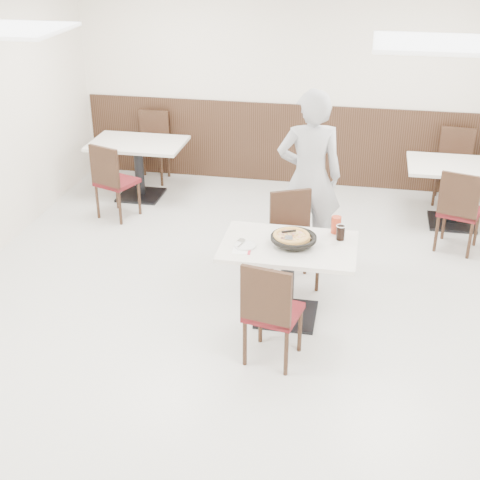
% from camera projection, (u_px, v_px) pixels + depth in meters
% --- Properties ---
extents(floor, '(7.00, 7.00, 0.00)m').
position_uv_depth(floor, '(253.00, 314.00, 6.30)').
color(floor, '#B2B3AE').
rests_on(floor, ground).
extents(ceiling, '(7.00, 7.00, 0.00)m').
position_uv_depth(ceiling, '(256.00, 1.00, 5.06)').
color(ceiling, white).
rests_on(ceiling, floor).
extents(wall_back, '(6.00, 0.04, 2.80)m').
position_uv_depth(wall_back, '(300.00, 82.00, 8.76)').
color(wall_back, silver).
rests_on(wall_back, floor).
extents(wainscot_back, '(5.90, 0.03, 1.10)m').
position_uv_depth(wainscot_back, '(297.00, 144.00, 9.12)').
color(wainscot_back, black).
rests_on(wainscot_back, floor).
extents(main_table, '(1.24, 0.86, 0.75)m').
position_uv_depth(main_table, '(288.00, 281.00, 6.10)').
color(main_table, white).
rests_on(main_table, floor).
extents(chair_near, '(0.50, 0.50, 0.95)m').
position_uv_depth(chair_near, '(273.00, 310.00, 5.47)').
color(chair_near, black).
rests_on(chair_near, floor).
extents(chair_far, '(0.56, 0.56, 0.95)m').
position_uv_depth(chair_far, '(295.00, 242.00, 6.59)').
color(chair_far, black).
rests_on(chair_far, floor).
extents(trivet, '(0.12, 0.12, 0.04)m').
position_uv_depth(trivet, '(296.00, 242.00, 5.93)').
color(trivet, black).
rests_on(trivet, main_table).
extents(pizza_pan, '(0.34, 0.34, 0.01)m').
position_uv_depth(pizza_pan, '(294.00, 241.00, 5.90)').
color(pizza_pan, black).
rests_on(pizza_pan, trivet).
extents(pizza, '(0.35, 0.35, 0.02)m').
position_uv_depth(pizza, '(291.00, 238.00, 5.92)').
color(pizza, gold).
rests_on(pizza, pizza_pan).
extents(pizza_server, '(0.08, 0.09, 0.00)m').
position_uv_depth(pizza_server, '(289.00, 238.00, 5.85)').
color(pizza_server, silver).
rests_on(pizza_server, pizza).
extents(napkin, '(0.15, 0.15, 0.00)m').
position_uv_depth(napkin, '(241.00, 250.00, 5.82)').
color(napkin, white).
rests_on(napkin, main_table).
extents(side_plate, '(0.20, 0.20, 0.01)m').
position_uv_depth(side_plate, '(245.00, 246.00, 5.89)').
color(side_plate, silver).
rests_on(side_plate, napkin).
extents(fork, '(0.05, 0.14, 0.00)m').
position_uv_depth(fork, '(241.00, 244.00, 5.90)').
color(fork, silver).
rests_on(fork, side_plate).
extents(cola_glass, '(0.08, 0.08, 0.13)m').
position_uv_depth(cola_glass, '(341.00, 233.00, 5.99)').
color(cola_glass, black).
rests_on(cola_glass, main_table).
extents(red_cup, '(0.10, 0.10, 0.16)m').
position_uv_depth(red_cup, '(336.00, 225.00, 6.11)').
color(red_cup, '#AA321B').
rests_on(red_cup, main_table).
extents(diner_person, '(0.76, 0.58, 1.87)m').
position_uv_depth(diner_person, '(309.00, 178.00, 6.90)').
color(diner_person, '#B0B1B6').
rests_on(diner_person, floor).
extents(bg_table_left, '(1.21, 0.82, 0.75)m').
position_uv_depth(bg_table_left, '(139.00, 170.00, 8.73)').
color(bg_table_left, white).
rests_on(bg_table_left, floor).
extents(bg_chair_left_near, '(0.54, 0.54, 0.95)m').
position_uv_depth(bg_chair_left_near, '(117.00, 180.00, 8.11)').
color(bg_chair_left_near, black).
rests_on(bg_chair_left_near, floor).
extents(bg_chair_left_far, '(0.43, 0.43, 0.95)m').
position_uv_depth(bg_chair_left_far, '(152.00, 148.00, 9.21)').
color(bg_chair_left_far, black).
rests_on(bg_chair_left_far, floor).
extents(bg_table_right, '(1.24, 0.87, 0.75)m').
position_uv_depth(bg_table_right, '(456.00, 195.00, 7.95)').
color(bg_table_right, white).
rests_on(bg_table_right, floor).
extents(bg_chair_right_near, '(0.53, 0.53, 0.95)m').
position_uv_depth(bg_chair_right_near, '(460.00, 209.00, 7.31)').
color(bg_chair_right_near, black).
rests_on(bg_chair_right_near, floor).
extents(bg_chair_right_far, '(0.48, 0.48, 0.95)m').
position_uv_depth(bg_chair_right_far, '(453.00, 168.00, 8.50)').
color(bg_chair_right_far, black).
rests_on(bg_chair_right_far, floor).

